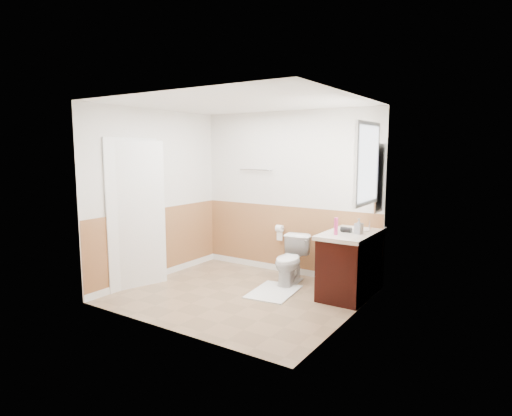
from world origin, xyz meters
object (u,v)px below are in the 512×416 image
Objects in this scene: bath_mat at (274,292)px; soap_dispenser at (359,226)px; vanity_cabinet at (351,265)px; lotion_bottle at (336,226)px; toilet at (291,260)px.

soap_dispenser reaches higher than bath_mat.
vanity_cabinet is 5.00× the size of lotion_bottle.
vanity_cabinet is at bearing 72.61° from lotion_bottle.
vanity_cabinet is 0.57m from soap_dispenser.
vanity_cabinet is at bearing 30.17° from bath_mat.
bath_mat is 0.73× the size of vanity_cabinet.
vanity_cabinet reaches higher than toilet.
lotion_bottle is 0.31m from soap_dispenser.
vanity_cabinet is at bearing -4.01° from toilet.
soap_dispenser is at bearing 44.99° from lotion_bottle.
toilet is 1.18m from soap_dispenser.
lotion_bottle is at bearing -107.39° from vanity_cabinet.
toilet is 3.43× the size of soap_dispenser.
bath_mat is 1.44m from soap_dispenser.
lotion_bottle is (0.79, 0.20, 0.95)m from bath_mat.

